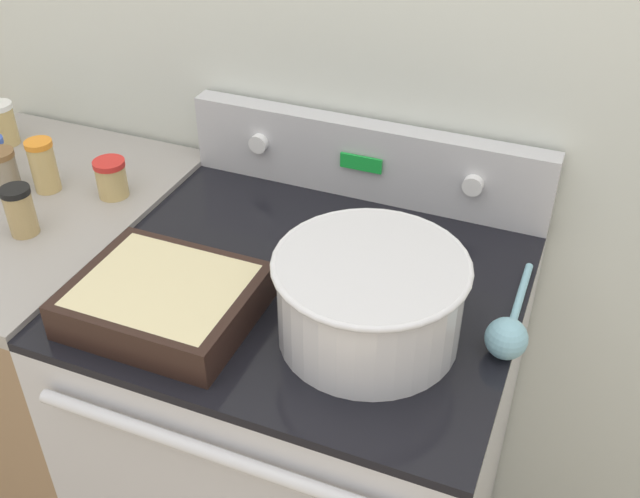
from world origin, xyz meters
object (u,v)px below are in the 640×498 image
at_px(mixing_bowl, 370,295).
at_px(spice_jar_orange_cap, 43,165).
at_px(spice_jar_red_cap, 111,178).
at_px(spice_jar_brown_cap, 2,171).
at_px(ladle, 508,334).
at_px(spice_jar_white_cap, 2,124).
at_px(casserole_dish, 164,298).
at_px(spice_jar_black_cap, 20,211).

height_order(mixing_bowl, spice_jar_orange_cap, mixing_bowl).
xyz_separation_m(spice_jar_red_cap, spice_jar_brown_cap, (-0.23, -0.07, 0.00)).
bearing_deg(ladle, spice_jar_white_cap, 168.58).
xyz_separation_m(mixing_bowl, spice_jar_orange_cap, (-0.78, 0.17, -0.02)).
distance_m(casserole_dish, spice_jar_white_cap, 0.78).
relative_size(ladle, spice_jar_white_cap, 2.77).
distance_m(casserole_dish, spice_jar_black_cap, 0.40).
xyz_separation_m(spice_jar_red_cap, spice_jar_white_cap, (-0.37, 0.10, 0.01)).
height_order(mixing_bowl, spice_jar_black_cap, mixing_bowl).
xyz_separation_m(spice_jar_orange_cap, spice_jar_white_cap, (-0.23, 0.14, -0.01)).
height_order(spice_jar_red_cap, spice_jar_brown_cap, spice_jar_brown_cap).
bearing_deg(casserole_dish, mixing_bowl, 13.95).
relative_size(mixing_bowl, ladle, 1.12).
distance_m(casserole_dish, spice_jar_brown_cap, 0.57).
bearing_deg(mixing_bowl, ladle, 14.46).
height_order(casserole_dish, spice_jar_white_cap, spice_jar_white_cap).
xyz_separation_m(ladle, spice_jar_red_cap, (-0.86, 0.15, 0.02)).
bearing_deg(casserole_dish, ladle, 14.15).
bearing_deg(spice_jar_orange_cap, spice_jar_red_cap, 12.85).
relative_size(spice_jar_black_cap, spice_jar_brown_cap, 1.10).
height_order(spice_jar_orange_cap, spice_jar_white_cap, spice_jar_orange_cap).
bearing_deg(spice_jar_black_cap, spice_jar_orange_cap, 113.36).
relative_size(casserole_dish, spice_jar_orange_cap, 2.62).
height_order(mixing_bowl, spice_jar_white_cap, mixing_bowl).
bearing_deg(mixing_bowl, spice_jar_red_cap, 162.46).
xyz_separation_m(casserole_dish, spice_jar_brown_cap, (-0.53, 0.22, 0.02)).
relative_size(casserole_dish, spice_jar_white_cap, 2.96).
distance_m(mixing_bowl, spice_jar_white_cap, 1.06).
bearing_deg(spice_jar_red_cap, casserole_dish, -43.29).
bearing_deg(spice_jar_red_cap, mixing_bowl, -17.54).
xyz_separation_m(ladle, spice_jar_orange_cap, (-1.00, 0.11, 0.04)).
distance_m(casserole_dish, spice_jar_red_cap, 0.42).
bearing_deg(spice_jar_white_cap, mixing_bowl, -16.73).
relative_size(spice_jar_red_cap, spice_jar_black_cap, 0.81).
height_order(spice_jar_orange_cap, spice_jar_brown_cap, spice_jar_orange_cap).
relative_size(spice_jar_red_cap, spice_jar_orange_cap, 0.71).
distance_m(ladle, spice_jar_red_cap, 0.87).
bearing_deg(spice_jar_red_cap, spice_jar_black_cap, -113.07).
height_order(mixing_bowl, casserole_dish, mixing_bowl).
height_order(mixing_bowl, spice_jar_brown_cap, mixing_bowl).
relative_size(spice_jar_orange_cap, spice_jar_brown_cap, 1.26).
relative_size(ladle, spice_jar_orange_cap, 2.45).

